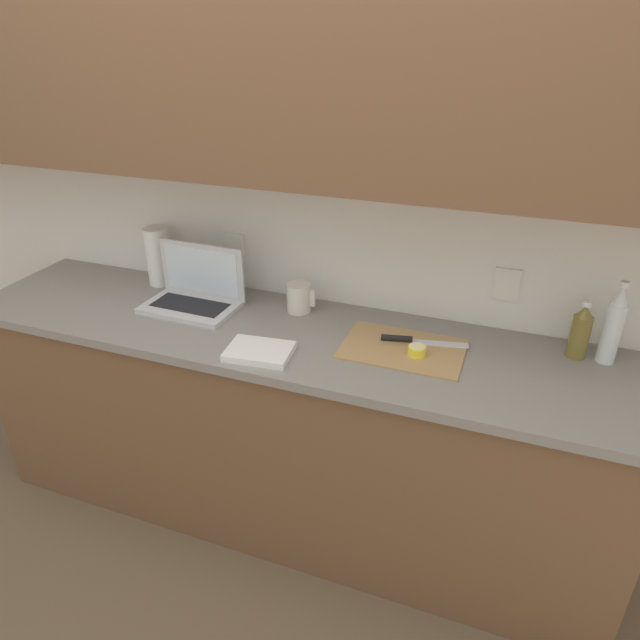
% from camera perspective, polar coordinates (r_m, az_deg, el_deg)
% --- Properties ---
extents(ground_plane, '(12.00, 12.00, 0.00)m').
position_cam_1_polar(ground_plane, '(2.65, -2.98, -18.38)').
color(ground_plane, brown).
rests_on(ground_plane, ground).
extents(wall_back, '(5.20, 0.38, 2.60)m').
position_cam_1_polar(wall_back, '(2.09, -1.46, 17.99)').
color(wall_back, white).
rests_on(wall_back, ground_plane).
extents(counter_unit, '(2.58, 0.60, 0.90)m').
position_cam_1_polar(counter_unit, '(2.36, -3.71, -10.43)').
color(counter_unit, brown).
rests_on(counter_unit, ground_plane).
extents(laptop, '(0.38, 0.23, 0.24)m').
position_cam_1_polar(laptop, '(2.33, -12.40, 2.74)').
color(laptop, silver).
rests_on(laptop, counter_unit).
extents(cutting_board, '(0.42, 0.28, 0.01)m').
position_cam_1_polar(cutting_board, '(2.00, 8.28, -2.87)').
color(cutting_board, tan).
rests_on(cutting_board, counter_unit).
extents(knife, '(0.30, 0.09, 0.02)m').
position_cam_1_polar(knife, '(2.04, 8.89, -1.97)').
color(knife, silver).
rests_on(knife, cutting_board).
extents(lemon_half_cut, '(0.06, 0.06, 0.03)m').
position_cam_1_polar(lemon_half_cut, '(1.96, 9.67, -3.01)').
color(lemon_half_cut, yellow).
rests_on(lemon_half_cut, cutting_board).
extents(bottle_green_soda, '(0.06, 0.06, 0.21)m').
position_cam_1_polar(bottle_green_soda, '(2.09, 24.59, -1.08)').
color(bottle_green_soda, olive).
rests_on(bottle_green_soda, counter_unit).
extents(bottle_oil_tall, '(0.06, 0.06, 0.29)m').
position_cam_1_polar(bottle_oil_tall, '(2.09, 27.29, -0.52)').
color(bottle_oil_tall, silver).
rests_on(bottle_oil_tall, counter_unit).
extents(measuring_cup, '(0.11, 0.09, 0.11)m').
position_cam_1_polar(measuring_cup, '(2.23, -2.12, 2.25)').
color(measuring_cup, silver).
rests_on(measuring_cup, counter_unit).
extents(paper_towel_roll, '(0.10, 0.10, 0.25)m').
position_cam_1_polar(paper_towel_roll, '(2.54, -15.84, 6.16)').
color(paper_towel_roll, white).
rests_on(paper_towel_roll, counter_unit).
extents(dish_towel, '(0.24, 0.18, 0.02)m').
position_cam_1_polar(dish_towel, '(1.96, -6.09, -3.15)').
color(dish_towel, white).
rests_on(dish_towel, counter_unit).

